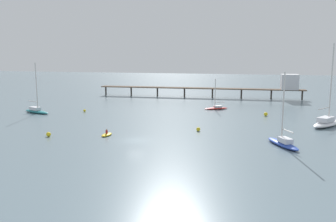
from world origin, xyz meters
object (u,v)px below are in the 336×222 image
at_px(mooring_buoy_near, 49,134).
at_px(mooring_buoy_mid, 198,129).
at_px(mooring_buoy_outer, 266,114).
at_px(pier, 253,85).
at_px(sailboat_red, 216,107).
at_px(sailboat_white, 327,122).
at_px(dinghy_yellow, 107,134).
at_px(sailboat_blue, 283,142).
at_px(sailboat_teal, 36,110).
at_px(mooring_buoy_inner, 85,111).

distance_m(mooring_buoy_near, mooring_buoy_mid, 25.16).
bearing_deg(mooring_buoy_outer, pier, 96.68).
bearing_deg(sailboat_red, mooring_buoy_near, -122.57).
bearing_deg(mooring_buoy_near, mooring_buoy_outer, 40.18).
relative_size(mooring_buoy_mid, mooring_buoy_outer, 0.84).
xyz_separation_m(sailboat_white, dinghy_yellow, (-36.62, -17.58, -0.64)).
distance_m(sailboat_blue, sailboat_white, 19.43).
height_order(pier, mooring_buoy_outer, pier).
bearing_deg(sailboat_white, sailboat_red, 145.57).
bearing_deg(mooring_buoy_outer, sailboat_teal, -170.05).
relative_size(sailboat_blue, mooring_buoy_mid, 15.17).
bearing_deg(sailboat_red, sailboat_white, -34.43).
relative_size(dinghy_yellow, mooring_buoy_inner, 4.63).
bearing_deg(sailboat_red, sailboat_teal, -158.24).
distance_m(dinghy_yellow, mooring_buoy_inner, 26.40).
xyz_separation_m(dinghy_yellow, mooring_buoy_near, (-8.91, -3.02, 0.17)).
bearing_deg(sailboat_white, sailboat_blue, -116.97).
height_order(pier, sailboat_red, pier).
distance_m(dinghy_yellow, mooring_buoy_outer, 36.72).
xyz_separation_m(sailboat_blue, sailboat_white, (8.81, 17.31, 0.18)).
distance_m(mooring_buoy_inner, mooring_buoy_near, 25.32).
bearing_deg(sailboat_teal, pier, 39.89).
height_order(pier, mooring_buoy_inner, pier).
distance_m(sailboat_blue, mooring_buoy_inner, 48.10).
distance_m(sailboat_red, mooring_buoy_mid, 25.82).
xyz_separation_m(sailboat_blue, mooring_buoy_outer, (-2.10, 25.95, -0.25)).
relative_size(mooring_buoy_near, mooring_buoy_mid, 1.06).
distance_m(pier, mooring_buoy_outer, 31.17).
xyz_separation_m(dinghy_yellow, mooring_buoy_mid, (14.08, 7.19, 0.15)).
relative_size(dinghy_yellow, mooring_buoy_near, 3.73).
height_order(sailboat_blue, mooring_buoy_outer, sailboat_blue).
bearing_deg(sailboat_teal, dinghy_yellow, -34.25).
xyz_separation_m(sailboat_white, mooring_buoy_inner, (-51.99, 3.88, -0.54)).
xyz_separation_m(sailboat_red, mooring_buoy_inner, (-29.48, -11.55, -0.20)).
xyz_separation_m(sailboat_white, mooring_buoy_near, (-45.53, -20.60, -0.47)).
relative_size(sailboat_red, sailboat_blue, 0.69).
distance_m(sailboat_blue, mooring_buoy_near, 36.87).
distance_m(sailboat_white, dinghy_yellow, 40.63).
bearing_deg(sailboat_white, mooring_buoy_mid, -155.25).
relative_size(sailboat_white, mooring_buoy_near, 20.22).
relative_size(pier, mooring_buoy_mid, 89.55).
height_order(pier, mooring_buoy_near, pier).
bearing_deg(mooring_buoy_mid, pier, 80.83).
distance_m(sailboat_blue, mooring_buoy_outer, 26.04).
distance_m(sailboat_red, dinghy_yellow, 35.90).
height_order(dinghy_yellow, mooring_buoy_outer, dinghy_yellow).
distance_m(mooring_buoy_near, mooring_buoy_outer, 45.32).
distance_m(sailboat_teal, mooring_buoy_mid, 40.70).
bearing_deg(pier, sailboat_blue, -84.26).
relative_size(pier, sailboat_red, 8.51).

